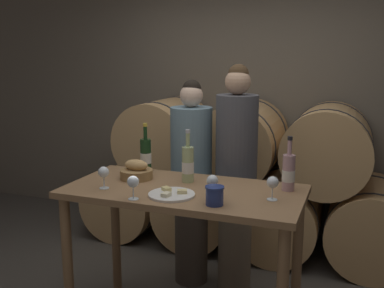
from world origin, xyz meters
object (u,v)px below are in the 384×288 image
at_px(wine_glass_far_left, 104,173).
at_px(wine_glass_center, 212,181).
at_px(wine_glass_right, 273,183).
at_px(wine_bottle_red, 146,155).
at_px(bread_basket, 136,171).
at_px(wine_glass_left, 133,183).
at_px(tasting_table, 184,211).
at_px(wine_bottle_rose, 289,172).
at_px(wine_bottle_white, 188,164).
at_px(blue_crock, 215,195).
at_px(person_right, 236,178).
at_px(person_left, 191,182).
at_px(cheese_plate, 172,194).

xyz_separation_m(wine_glass_far_left, wine_glass_center, (0.68, 0.05, 0.00)).
bearing_deg(wine_glass_right, wine_bottle_red, 161.40).
distance_m(bread_basket, wine_glass_left, 0.44).
distance_m(tasting_table, wine_bottle_rose, 0.68).
distance_m(wine_bottle_white, wine_glass_far_left, 0.53).
relative_size(blue_crock, wine_glass_right, 0.77).
height_order(person_right, wine_glass_right, person_right).
relative_size(person_left, blue_crock, 15.06).
height_order(wine_glass_center, wine_glass_right, same).
xyz_separation_m(wine_glass_center, wine_glass_right, (0.33, 0.09, 0.00)).
bearing_deg(cheese_plate, wine_glass_center, 10.41).
relative_size(person_left, wine_bottle_red, 4.65).
xyz_separation_m(person_left, bread_basket, (-0.18, -0.54, 0.20)).
height_order(wine_bottle_rose, wine_glass_center, wine_bottle_rose).
height_order(person_right, wine_glass_far_left, person_right).
distance_m(person_right, wine_glass_left, 1.01).
relative_size(wine_bottle_rose, bread_basket, 1.54).
xyz_separation_m(tasting_table, wine_bottle_white, (-0.03, 0.14, 0.27)).
height_order(wine_bottle_white, wine_glass_left, wine_bottle_white).
height_order(wine_bottle_red, wine_glass_left, wine_bottle_red).
bearing_deg(cheese_plate, blue_crock, -13.06).
xyz_separation_m(cheese_plate, wine_glass_center, (0.23, 0.04, 0.09)).
height_order(wine_glass_far_left, wine_glass_left, same).
bearing_deg(wine_bottle_white, wine_bottle_red, 158.69).
distance_m(wine_glass_left, wine_glass_center, 0.45).
distance_m(blue_crock, cheese_plate, 0.29).
distance_m(wine_bottle_rose, wine_glass_far_left, 1.12).
distance_m(cheese_plate, wine_glass_center, 0.25).
bearing_deg(bread_basket, wine_glass_left, -64.82).
height_order(person_left, person_right, person_right).
height_order(person_left, wine_bottle_red, person_left).
bearing_deg(wine_glass_left, blue_crock, 8.64).
relative_size(person_right, wine_glass_far_left, 12.41).
xyz_separation_m(wine_glass_left, wine_glass_center, (0.41, 0.18, 0.00)).
bearing_deg(wine_glass_left, wine_bottle_white, 69.86).
relative_size(person_right, wine_bottle_white, 4.99).
relative_size(tasting_table, person_right, 0.85).
xyz_separation_m(blue_crock, bread_basket, (-0.64, 0.32, -0.01)).
bearing_deg(wine_glass_far_left, wine_bottle_rose, 18.61).
bearing_deg(tasting_table, wine_glass_center, -28.20).
height_order(tasting_table, wine_glass_left, wine_glass_left).
xyz_separation_m(wine_bottle_rose, bread_basket, (-0.97, -0.09, -0.06)).
relative_size(tasting_table, wine_bottle_rose, 4.39).
height_order(wine_bottle_red, wine_glass_right, wine_bottle_red).
xyz_separation_m(tasting_table, wine_glass_center, (0.22, -0.12, 0.25)).
xyz_separation_m(person_left, cheese_plate, (0.18, -0.80, 0.16)).
xyz_separation_m(person_left, wine_bottle_rose, (0.79, -0.45, 0.26)).
distance_m(person_right, blue_crock, 0.88).
height_order(cheese_plate, wine_glass_center, wine_glass_center).
bearing_deg(wine_glass_right, wine_bottle_white, 163.19).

